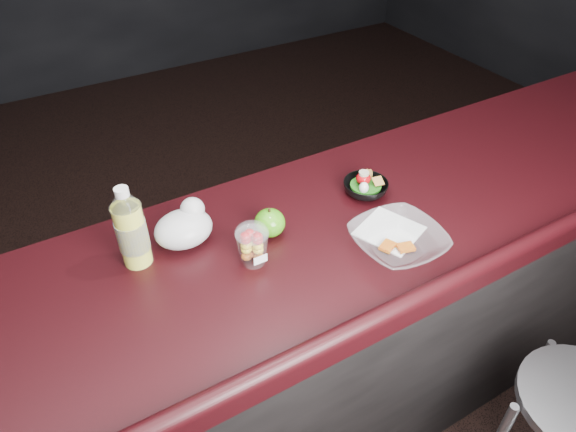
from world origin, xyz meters
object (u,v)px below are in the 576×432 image
at_px(green_apple, 270,223).
at_px(takeout_bowl, 398,241).
at_px(snack_bowl, 365,187).
at_px(lemonade_bottle, 132,232).
at_px(fruit_cup, 252,244).

height_order(green_apple, takeout_bowl, green_apple).
bearing_deg(takeout_bowl, green_apple, 139.21).
distance_m(snack_bowl, takeout_bowl, 0.27).
bearing_deg(lemonade_bottle, snack_bowl, -4.82).
distance_m(fruit_cup, snack_bowl, 0.46).
xyz_separation_m(lemonade_bottle, fruit_cup, (0.27, -0.16, -0.04)).
bearing_deg(green_apple, snack_bowl, 3.20).
bearing_deg(takeout_bowl, lemonade_bottle, 153.60).
height_order(fruit_cup, green_apple, fruit_cup).
relative_size(green_apple, snack_bowl, 0.56).
relative_size(lemonade_bottle, green_apple, 2.64).
relative_size(fruit_cup, takeout_bowl, 0.51).
height_order(fruit_cup, snack_bowl, fruit_cup).
xyz_separation_m(lemonade_bottle, snack_bowl, (0.71, -0.06, -0.08)).
bearing_deg(lemonade_bottle, takeout_bowl, -26.40).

